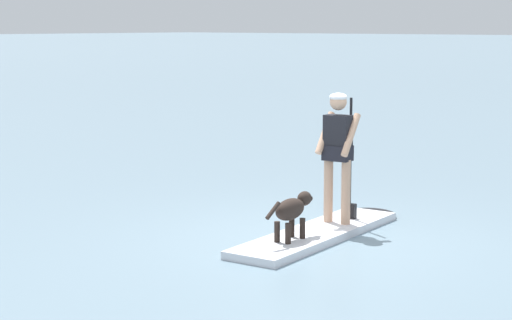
# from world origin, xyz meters

# --- Properties ---
(ground_plane) EXTENTS (400.00, 400.00, 0.00)m
(ground_plane) POSITION_xyz_m (0.00, 0.00, 0.00)
(ground_plane) COLOR slate
(paddleboard) EXTENTS (3.41, 1.07, 0.10)m
(paddleboard) POSITION_xyz_m (0.23, 0.02, 0.05)
(paddleboard) COLOR silver
(paddleboard) RESTS_ON ground_plane
(person_paddler) EXTENTS (0.63, 0.51, 1.70)m
(person_paddler) POSITION_xyz_m (0.54, 0.06, 1.09)
(person_paddler) COLOR tan
(person_paddler) RESTS_ON paddleboard
(dog) EXTENTS (1.01, 0.28, 0.55)m
(dog) POSITION_xyz_m (-0.58, -0.06, 0.46)
(dog) COLOR #2D231E
(dog) RESTS_ON paddleboard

